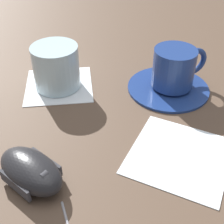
{
  "coord_description": "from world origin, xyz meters",
  "views": [
    {
      "loc": [
        -0.05,
        -0.42,
        0.32
      ],
      "look_at": [
        0.0,
        -0.05,
        0.03
      ],
      "focal_mm": 50.0,
      "sensor_mm": 36.0,
      "label": 1
    }
  ],
  "objects_px": {
    "computer_mouse": "(31,171)",
    "saucer": "(168,87)",
    "drinking_glass": "(56,67)",
    "coffee_cup": "(175,67)"
  },
  "relations": [
    {
      "from": "computer_mouse",
      "to": "saucer",
      "type": "bearing_deg",
      "value": 37.61
    },
    {
      "from": "saucer",
      "to": "drinking_glass",
      "type": "height_order",
      "value": "drinking_glass"
    },
    {
      "from": "drinking_glass",
      "to": "computer_mouse",
      "type": "bearing_deg",
      "value": -99.14
    },
    {
      "from": "computer_mouse",
      "to": "drinking_glass",
      "type": "height_order",
      "value": "drinking_glass"
    },
    {
      "from": "coffee_cup",
      "to": "computer_mouse",
      "type": "relative_size",
      "value": 0.93
    },
    {
      "from": "saucer",
      "to": "drinking_glass",
      "type": "bearing_deg",
      "value": 169.06
    },
    {
      "from": "drinking_glass",
      "to": "saucer",
      "type": "bearing_deg",
      "value": -10.94
    },
    {
      "from": "saucer",
      "to": "computer_mouse",
      "type": "bearing_deg",
      "value": -142.39
    },
    {
      "from": "saucer",
      "to": "coffee_cup",
      "type": "distance_m",
      "value": 0.04
    },
    {
      "from": "coffee_cup",
      "to": "drinking_glass",
      "type": "distance_m",
      "value": 0.21
    }
  ]
}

